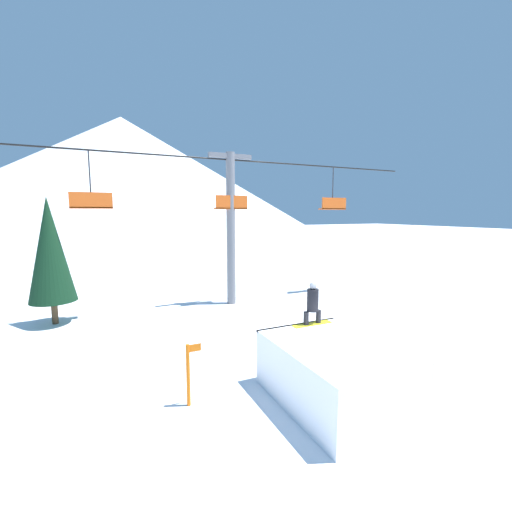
% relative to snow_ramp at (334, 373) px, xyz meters
% --- Properties ---
extents(ground_plane, '(220.00, 220.00, 0.00)m').
position_rel_snow_ramp_xyz_m(ground_plane, '(0.12, -0.14, -0.80)').
color(ground_plane, white).
extents(mountain_ridge, '(81.00, 81.00, 23.43)m').
position_rel_snow_ramp_xyz_m(mountain_ridge, '(0.12, 66.63, 10.91)').
color(mountain_ridge, silver).
rests_on(mountain_ridge, ground_plane).
extents(snow_ramp, '(2.81, 3.79, 1.60)m').
position_rel_snow_ramp_xyz_m(snow_ramp, '(0.00, 0.00, 0.00)').
color(snow_ramp, white).
rests_on(snow_ramp, ground_plane).
extents(snowboarder, '(1.32, 0.36, 1.35)m').
position_rel_snow_ramp_xyz_m(snowboarder, '(0.39, 1.61, 1.47)').
color(snowboarder, yellow).
rests_on(snowboarder, snow_ramp).
extents(chairlift, '(24.09, 0.48, 8.27)m').
position_rel_snow_ramp_xyz_m(chairlift, '(1.16, 10.55, 4.02)').
color(chairlift, slate).
rests_on(chairlift, ground_plane).
extents(pine_tree_near, '(2.00, 2.00, 5.80)m').
position_rel_snow_ramp_xyz_m(pine_tree_near, '(-7.46, 10.72, 2.61)').
color(pine_tree_near, '#4C3823').
rests_on(pine_tree_near, ground_plane).
extents(trail_marker, '(0.41, 0.10, 1.68)m').
position_rel_snow_ramp_xyz_m(trail_marker, '(-3.58, 1.46, 0.10)').
color(trail_marker, orange).
rests_on(trail_marker, ground_plane).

